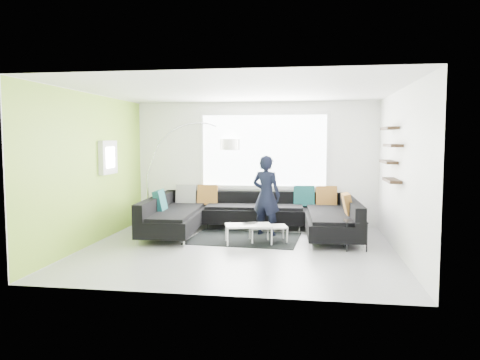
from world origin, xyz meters
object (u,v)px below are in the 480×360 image
object	(u,v)px
sectional_sofa	(252,216)
laptop	(251,223)
coffee_table	(258,233)
arc_lamp	(147,174)
side_table	(355,235)
person	(266,196)

from	to	relation	value
sectional_sofa	laptop	size ratio (longest dim) A/B	12.53
coffee_table	arc_lamp	distance (m)	3.17
sectional_sofa	laptop	world-z (taller)	sectional_sofa
sectional_sofa	coffee_table	xyz separation A→B (m)	(0.21, -0.67, -0.22)
sectional_sofa	arc_lamp	distance (m)	2.68
side_table	coffee_table	bearing A→B (deg)	169.47
arc_lamp	laptop	xyz separation A→B (m)	(2.54, -1.45, -0.80)
side_table	person	world-z (taller)	person
coffee_table	person	world-z (taller)	person
side_table	laptop	xyz separation A→B (m)	(-1.90, 0.27, 0.11)
sectional_sofa	laptop	xyz separation A→B (m)	(0.08, -0.73, -0.02)
side_table	person	size ratio (longest dim) A/B	0.32
sectional_sofa	side_table	distance (m)	2.22
sectional_sofa	person	world-z (taller)	person
person	laptop	distance (m)	0.91
side_table	laptop	bearing A→B (deg)	171.94
person	arc_lamp	bearing A→B (deg)	5.47
coffee_table	sectional_sofa	bearing A→B (deg)	93.43
coffee_table	laptop	world-z (taller)	laptop
sectional_sofa	arc_lamp	bearing A→B (deg)	160.95
arc_lamp	side_table	size ratio (longest dim) A/B	4.50
sectional_sofa	arc_lamp	world-z (taller)	arc_lamp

